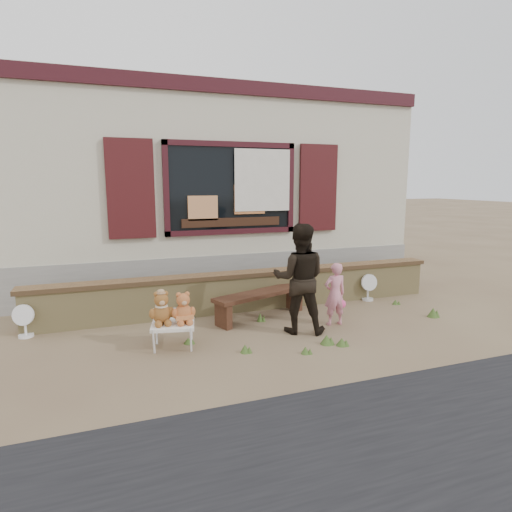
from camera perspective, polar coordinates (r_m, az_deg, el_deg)
name	(u,v)px	position (r m, az deg, el deg)	size (l,w,h in m)	color
ground	(269,327)	(6.55, 1.80, -9.50)	(80.00, 80.00, 0.00)	brown
shopfront	(201,189)	(10.49, -7.30, 8.84)	(8.04, 5.13, 4.00)	#9F9880
brick_wall	(248,290)	(7.35, -1.06, -4.56)	(7.10, 0.36, 0.67)	tan
bench	(261,299)	(6.91, 0.67, -5.71)	(1.72, 0.92, 0.43)	#361E13
folding_chair	(173,325)	(5.80, -11.01, -9.07)	(0.64, 0.59, 0.34)	white
teddy_bear_left	(161,307)	(5.74, -12.49, -6.68)	(0.33, 0.28, 0.45)	brown
teddy_bear_right	(183,307)	(5.72, -9.68, -6.73)	(0.31, 0.27, 0.43)	#9D552B
child	(335,294)	(6.65, 10.47, -5.01)	(0.35, 0.23, 0.97)	pink
adult	(299,279)	(6.20, 5.82, -3.00)	(0.78, 0.60, 1.59)	black
fan_left	(25,321)	(6.92, -28.46, -7.58)	(0.31, 0.20, 0.48)	white
fan_right	(368,287)	(8.20, 14.71, -4.03)	(0.31, 0.21, 0.50)	silver
grass_tufts	(341,329)	(6.43, 11.26, -9.48)	(4.12, 1.58, 0.15)	#3F5B24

